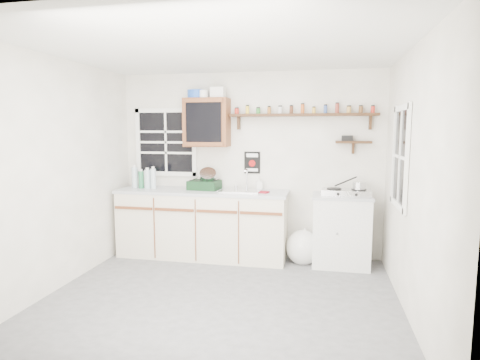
# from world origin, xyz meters

# --- Properties ---
(room) EXTENTS (3.64, 3.24, 2.54)m
(room) POSITION_xyz_m (0.00, 0.00, 1.25)
(room) COLOR #515153
(room) RESTS_ON ground
(main_cabinet) EXTENTS (2.31, 0.63, 0.92)m
(main_cabinet) POSITION_xyz_m (-0.58, 1.30, 0.46)
(main_cabinet) COLOR beige
(main_cabinet) RESTS_ON floor
(right_cabinet) EXTENTS (0.73, 0.57, 0.91)m
(right_cabinet) POSITION_xyz_m (1.25, 1.32, 0.46)
(right_cabinet) COLOR silver
(right_cabinet) RESTS_ON floor
(sink) EXTENTS (0.52, 0.44, 0.29)m
(sink) POSITION_xyz_m (-0.05, 1.30, 0.93)
(sink) COLOR silver
(sink) RESTS_ON main_cabinet
(upper_cabinet) EXTENTS (0.60, 0.32, 0.65)m
(upper_cabinet) POSITION_xyz_m (-0.55, 1.44, 1.82)
(upper_cabinet) COLOR brown
(upper_cabinet) RESTS_ON wall_back
(upper_cabinet_clutter) EXTENTS (0.51, 0.24, 0.14)m
(upper_cabinet_clutter) POSITION_xyz_m (-0.58, 1.44, 2.21)
(upper_cabinet_clutter) COLOR #1B48B3
(upper_cabinet_clutter) RESTS_ON upper_cabinet
(spice_shelf) EXTENTS (1.91, 0.18, 0.34)m
(spice_shelf) POSITION_xyz_m (0.72, 1.51, 1.93)
(spice_shelf) COLOR black
(spice_shelf) RESTS_ON wall_back
(secondary_shelf) EXTENTS (0.45, 0.16, 0.24)m
(secondary_shelf) POSITION_xyz_m (1.36, 1.52, 1.58)
(secondary_shelf) COLOR black
(secondary_shelf) RESTS_ON wall_back
(warning_sign) EXTENTS (0.22, 0.02, 0.30)m
(warning_sign) POSITION_xyz_m (0.05, 1.59, 1.28)
(warning_sign) COLOR black
(warning_sign) RESTS_ON wall_back
(window_back) EXTENTS (0.93, 0.03, 0.98)m
(window_back) POSITION_xyz_m (-1.20, 1.59, 1.55)
(window_back) COLOR black
(window_back) RESTS_ON wall_back
(window_right) EXTENTS (0.03, 0.78, 1.08)m
(window_right) POSITION_xyz_m (1.79, 0.55, 1.45)
(window_right) COLOR black
(window_right) RESTS_ON wall_back
(water_bottles) EXTENTS (0.37, 0.12, 0.32)m
(water_bottles) POSITION_xyz_m (-1.42, 1.30, 1.06)
(water_bottles) COLOR #ACC1CA
(water_bottles) RESTS_ON main_cabinet
(dish_rack) EXTENTS (0.43, 0.34, 0.30)m
(dish_rack) POSITION_xyz_m (-0.56, 1.37, 1.02)
(dish_rack) COLOR black
(dish_rack) RESTS_ON main_cabinet
(soap_bottle) EXTENTS (0.10, 0.10, 0.18)m
(soap_bottle) POSITION_xyz_m (0.16, 1.49, 1.01)
(soap_bottle) COLOR silver
(soap_bottle) RESTS_ON main_cabinet
(rag) EXTENTS (0.16, 0.15, 0.02)m
(rag) POSITION_xyz_m (0.26, 1.24, 0.93)
(rag) COLOR maroon
(rag) RESTS_ON main_cabinet
(hotplate) EXTENTS (0.62, 0.36, 0.09)m
(hotplate) POSITION_xyz_m (1.30, 1.31, 0.95)
(hotplate) COLOR silver
(hotplate) RESTS_ON right_cabinet
(saucepan) EXTENTS (0.37, 0.26, 0.17)m
(saucepan) POSITION_xyz_m (1.44, 1.31, 1.04)
(saucepan) COLOR silver
(saucepan) RESTS_ON hotplate
(trash_bag) EXTENTS (0.43, 0.39, 0.49)m
(trash_bag) POSITION_xyz_m (0.78, 1.30, 0.21)
(trash_bag) COLOR white
(trash_bag) RESTS_ON floor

